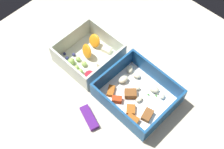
{
  "coord_description": "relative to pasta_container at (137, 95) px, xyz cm",
  "views": [
    {
      "loc": [
        -31.24,
        33.14,
        74.03
      ],
      "look_at": [
        -0.96,
        1.15,
        4.0
      ],
      "focal_mm": 47.83,
      "sensor_mm": 36.0,
      "label": 1
    }
  ],
  "objects": [
    {
      "name": "table_surface",
      "position": [
        10.14,
        -1.29,
        -2.87
      ],
      "size": [
        80.0,
        80.0,
        2.0
      ],
      "primitive_type": "cube",
      "color": "beige",
      "rests_on": "ground"
    },
    {
      "name": "pasta_container",
      "position": [
        0.0,
        0.0,
        0.0
      ],
      "size": [
        19.49,
        16.86,
        6.1
      ],
      "rotation": [
        0.0,
        0.0,
        -0.03
      ],
      "color": "white",
      "rests_on": "table_surface"
    },
    {
      "name": "fruit_bowl",
      "position": [
        18.45,
        -0.17,
        0.31
      ],
      "size": [
        15.3,
        15.67,
        6.43
      ],
      "rotation": [
        0.0,
        0.0,
        -0.01
      ],
      "color": "silver",
      "rests_on": "table_surface"
    },
    {
      "name": "candy_bar",
      "position": [
        5.03,
        12.88,
        -1.27
      ],
      "size": [
        7.4,
        4.54,
        1.2
      ],
      "primitive_type": "cube",
      "rotation": [
        0.0,
        0.0,
        -0.33
      ],
      "color": "#51197A",
      "rests_on": "table_surface"
    },
    {
      "name": "paper_cup_liner",
      "position": [
        29.6,
        -0.63,
        -1.03
      ],
      "size": [
        3.86,
        3.86,
        1.67
      ],
      "primitive_type": "cylinder",
      "color": "white",
      "rests_on": "table_surface"
    }
  ]
}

